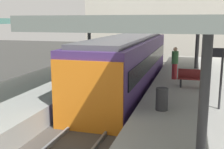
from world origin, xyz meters
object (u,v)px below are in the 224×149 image
platform_bench (193,78)px  platform_sign (222,65)px  commuter_train (128,64)px  passenger_near_bench (175,63)px  litter_bin (162,99)px

platform_bench → platform_sign: (0.94, -3.22, 1.16)m
platform_bench → platform_sign: 3.55m
commuter_train → passenger_near_bench: size_ratio=7.51×
platform_sign → commuter_train: bearing=132.3°
platform_bench → passenger_near_bench: passenger_near_bench is taller
platform_bench → commuter_train: bearing=153.9°
commuter_train → litter_bin: 6.21m
platform_sign → passenger_near_bench: bearing=111.0°
platform_sign → passenger_near_bench: size_ratio=1.26×
commuter_train → litter_bin: (2.53, -5.66, -0.33)m
litter_bin → platform_bench: bearing=74.9°
commuter_train → passenger_near_bench: commuter_train is taller
platform_sign → litter_bin: 2.43m
platform_bench → litter_bin: platform_bench is taller
platform_sign → litter_bin: platform_sign is taller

